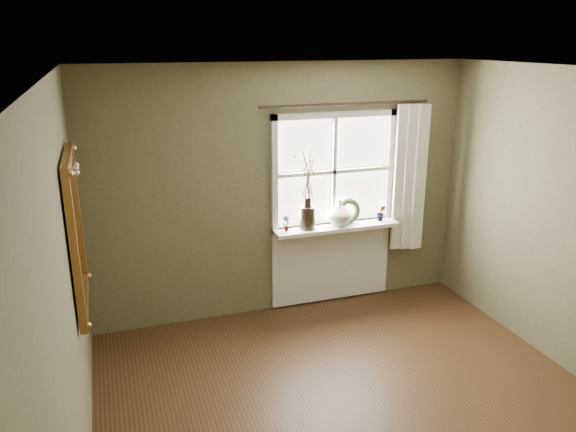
% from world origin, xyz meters
% --- Properties ---
extents(ceiling, '(4.50, 4.50, 0.00)m').
position_xyz_m(ceiling, '(0.00, 0.00, 2.60)').
color(ceiling, silver).
rests_on(ceiling, ground).
extents(wall_back, '(4.00, 0.10, 2.60)m').
position_xyz_m(wall_back, '(0.00, 2.30, 1.30)').
color(wall_back, brown).
rests_on(wall_back, ground).
extents(wall_left, '(0.10, 4.50, 2.60)m').
position_xyz_m(wall_left, '(-2.05, 0.00, 1.30)').
color(wall_left, brown).
rests_on(wall_left, ground).
extents(window_frame, '(1.36, 0.06, 1.24)m').
position_xyz_m(window_frame, '(0.55, 2.23, 1.48)').
color(window_frame, white).
rests_on(window_frame, wall_back).
extents(window_sill, '(1.36, 0.26, 0.04)m').
position_xyz_m(window_sill, '(0.55, 2.12, 0.90)').
color(window_sill, white).
rests_on(window_sill, wall_back).
extents(window_apron, '(1.36, 0.04, 0.88)m').
position_xyz_m(window_apron, '(0.55, 2.23, 0.46)').
color(window_apron, white).
rests_on(window_apron, ground).
extents(dark_jug, '(0.20, 0.20, 0.24)m').
position_xyz_m(dark_jug, '(0.22, 2.12, 1.04)').
color(dark_jug, black).
rests_on(dark_jug, window_sill).
extents(cream_vase, '(0.33, 0.33, 0.27)m').
position_xyz_m(cream_vase, '(0.58, 2.12, 1.06)').
color(cream_vase, silver).
rests_on(cream_vase, window_sill).
extents(wreath, '(0.28, 0.15, 0.28)m').
position_xyz_m(wreath, '(0.71, 2.16, 1.02)').
color(wreath, '#2C461F').
rests_on(wreath, window_sill).
extents(potted_plant_left, '(0.10, 0.08, 0.17)m').
position_xyz_m(potted_plant_left, '(-0.01, 2.12, 1.00)').
color(potted_plant_left, '#2C461F').
rests_on(potted_plant_left, window_sill).
extents(potted_plant_right, '(0.12, 0.10, 0.18)m').
position_xyz_m(potted_plant_right, '(1.07, 2.12, 1.01)').
color(potted_plant_right, '#2C461F').
rests_on(potted_plant_right, window_sill).
extents(curtain, '(0.36, 0.12, 1.59)m').
position_xyz_m(curtain, '(1.39, 2.13, 1.37)').
color(curtain, beige).
rests_on(curtain, wall_back).
extents(curtain_rod, '(1.84, 0.03, 0.03)m').
position_xyz_m(curtain_rod, '(0.65, 2.17, 2.18)').
color(curtain_rod, black).
rests_on(curtain_rod, wall_back).
extents(gilt_mirror, '(0.10, 0.97, 1.15)m').
position_xyz_m(gilt_mirror, '(-1.96, 1.07, 1.48)').
color(gilt_mirror, white).
rests_on(gilt_mirror, wall_left).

